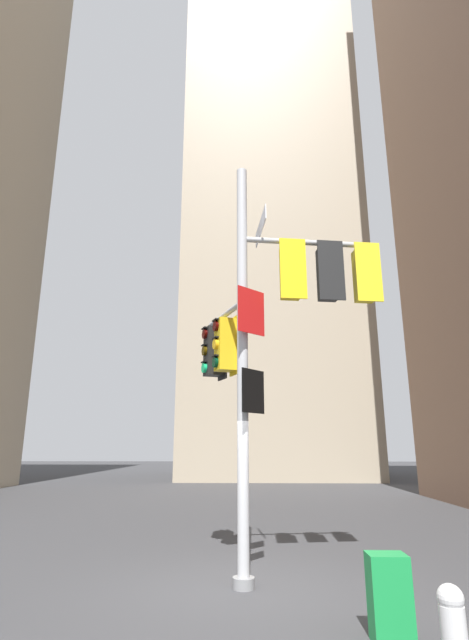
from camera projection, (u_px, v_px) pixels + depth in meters
ground at (244, 589)px, 7.12m from camera, size 120.00×120.00×0.00m
building_mid_block at (268, 151)px, 40.19m from camera, size 12.63×12.63×53.15m
signal_pole_assembly at (272, 319)px, 8.63m from camera, size 3.43×2.32×7.21m
fire_hydrant at (455, 639)px, 4.07m from camera, size 0.33×0.23×0.91m
newspaper_box at (390, 598)px, 5.26m from camera, size 0.45×0.36×0.91m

